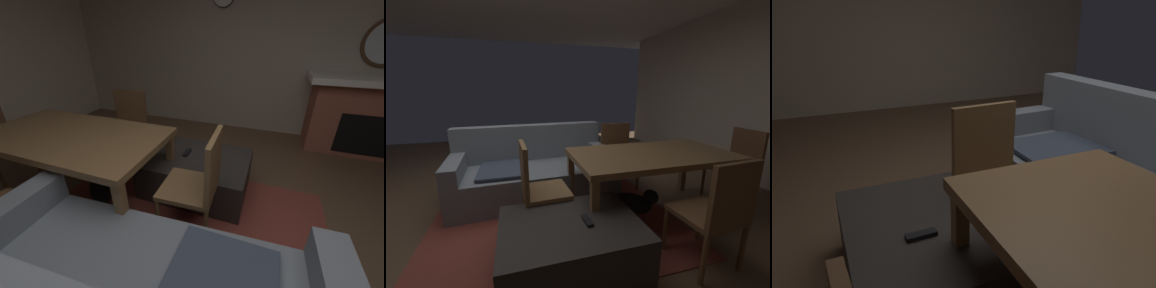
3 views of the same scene
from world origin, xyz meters
TOP-DOWN VIEW (x-y plane):
  - floor at (0.00, 0.00)m, footprint 8.70×8.70m
  - wall_left at (-3.62, 0.00)m, footprint 0.12×6.65m
  - area_rug at (0.47, -0.38)m, footprint 2.60×2.00m
  - couch at (0.33, 0.38)m, footprint 2.14×1.07m
  - ottoman_coffee_table at (0.47, -1.06)m, footprint 1.09×0.80m
  - tv_remote at (0.60, -1.10)m, footprint 0.06×0.16m
  - dining_chair_west at (0.27, -0.53)m, footprint 0.46×0.46m

SIDE VIEW (x-z plane):
  - floor at x=0.00m, z-range 0.00..0.00m
  - area_rug at x=0.47m, z-range 0.00..0.01m
  - ottoman_coffee_table at x=0.47m, z-range 0.00..0.40m
  - couch at x=0.33m, z-range -0.14..0.78m
  - tv_remote at x=0.60m, z-range 0.40..0.43m
  - dining_chair_west at x=0.27m, z-range 0.06..0.99m
  - wall_left at x=-3.62m, z-range 0.00..2.72m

